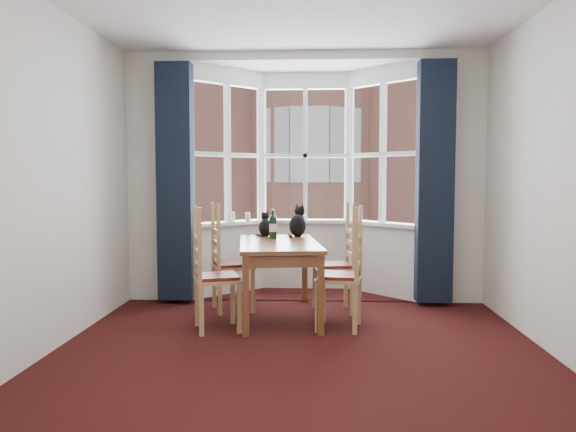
# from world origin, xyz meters

# --- Properties ---
(floor) EXTENTS (4.50, 4.50, 0.00)m
(floor) POSITION_xyz_m (0.00, 0.00, 0.00)
(floor) COLOR black
(floor) RESTS_ON ground
(wall_left) EXTENTS (0.00, 4.50, 4.50)m
(wall_left) POSITION_xyz_m (-2.00, 0.00, 1.40)
(wall_left) COLOR silver
(wall_left) RESTS_ON floor
(wall_near) EXTENTS (4.00, 0.00, 4.00)m
(wall_near) POSITION_xyz_m (0.00, -2.25, 1.40)
(wall_near) COLOR silver
(wall_near) RESTS_ON floor
(wall_back_pier_left) EXTENTS (0.70, 0.12, 2.80)m
(wall_back_pier_left) POSITION_xyz_m (-1.65, 2.25, 1.40)
(wall_back_pier_left) COLOR silver
(wall_back_pier_left) RESTS_ON floor
(wall_back_pier_right) EXTENTS (0.70, 0.12, 2.80)m
(wall_back_pier_right) POSITION_xyz_m (1.65, 2.25, 1.40)
(wall_back_pier_right) COLOR silver
(wall_back_pier_right) RESTS_ON floor
(bay_window) EXTENTS (2.76, 0.94, 2.80)m
(bay_window) POSITION_xyz_m (0.00, 2.75, 1.40)
(bay_window) COLOR white
(bay_window) RESTS_ON floor
(curtain_left) EXTENTS (0.38, 0.22, 2.60)m
(curtain_left) POSITION_xyz_m (-1.42, 2.07, 1.35)
(curtain_left) COLOR black
(curtain_left) RESTS_ON floor
(curtain_right) EXTENTS (0.38, 0.22, 2.60)m
(curtain_right) POSITION_xyz_m (1.42, 2.07, 1.35)
(curtain_right) COLOR black
(curtain_right) RESTS_ON floor
(dining_table) EXTENTS (0.94, 1.52, 0.76)m
(dining_table) POSITION_xyz_m (-0.24, 1.47, 0.67)
(dining_table) COLOR brown
(dining_table) RESTS_ON floor
(chair_left_near) EXTENTS (0.51, 0.52, 0.92)m
(chair_left_near) POSITION_xyz_m (-0.86, 0.96, 0.47)
(chair_left_near) COLOR tan
(chair_left_near) RESTS_ON floor
(chair_left_far) EXTENTS (0.52, 0.53, 0.92)m
(chair_left_far) POSITION_xyz_m (-0.82, 1.70, 0.47)
(chair_left_far) COLOR tan
(chair_left_far) RESTS_ON floor
(chair_right_near) EXTENTS (0.46, 0.48, 0.92)m
(chair_right_near) POSITION_xyz_m (0.43, 1.07, 0.47)
(chair_right_near) COLOR tan
(chair_right_near) RESTS_ON floor
(chair_right_far) EXTENTS (0.45, 0.46, 0.92)m
(chair_right_far) POSITION_xyz_m (0.40, 1.73, 0.47)
(chair_right_far) COLOR tan
(chair_right_far) RESTS_ON floor
(cat_left) EXTENTS (0.17, 0.22, 0.28)m
(cat_left) POSITION_xyz_m (-0.42, 2.01, 0.87)
(cat_left) COLOR black
(cat_left) RESTS_ON dining_table
(cat_right) EXTENTS (0.24, 0.29, 0.36)m
(cat_right) POSITION_xyz_m (-0.06, 2.02, 0.90)
(cat_right) COLOR black
(cat_right) RESTS_ON dining_table
(wine_bottle) EXTENTS (0.08, 0.08, 0.31)m
(wine_bottle) POSITION_xyz_m (-0.32, 1.77, 0.90)
(wine_bottle) COLOR black
(wine_bottle) RESTS_ON dining_table
(candle_tall) EXTENTS (0.06, 0.06, 0.12)m
(candle_tall) POSITION_xyz_m (-0.87, 2.60, 0.93)
(candle_tall) COLOR white
(candle_tall) RESTS_ON bay_window
(candle_short) EXTENTS (0.06, 0.06, 0.11)m
(candle_short) POSITION_xyz_m (-0.68, 2.63, 0.93)
(candle_short) COLOR white
(candle_short) RESTS_ON bay_window
(street) EXTENTS (80.00, 80.00, 0.00)m
(street) POSITION_xyz_m (0.00, 32.25, -6.00)
(street) COLOR #333335
(street) RESTS_ON ground
(tenement_building) EXTENTS (18.40, 7.80, 15.20)m
(tenement_building) POSITION_xyz_m (0.00, 14.01, 1.60)
(tenement_building) COLOR #A16553
(tenement_building) RESTS_ON street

